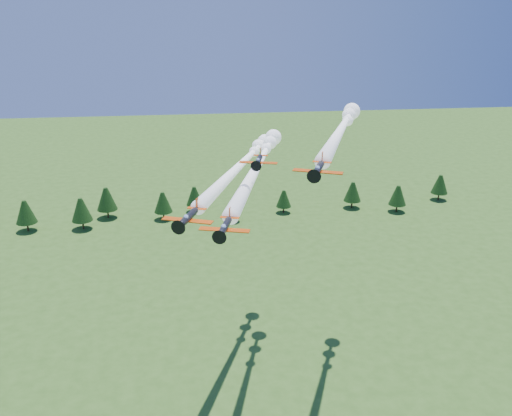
{
  "coord_description": "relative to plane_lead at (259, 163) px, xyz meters",
  "views": [
    {
      "loc": [
        -8.5,
        -84.67,
        76.59
      ],
      "look_at": [
        1.41,
        0.0,
        44.38
      ],
      "focal_mm": 40.0,
      "sensor_mm": 36.0,
      "label": 1
    }
  ],
  "objects": [
    {
      "name": "plane_lead",
      "position": [
        0.0,
        0.0,
        0.0
      ],
      "size": [
        20.2,
        58.55,
        3.7
      ],
      "rotation": [
        0.0,
        0.0,
        -0.27
      ],
      "color": "black",
      "rests_on": "ground"
    },
    {
      "name": "plane_right",
      "position": [
        16.67,
        1.08,
        6.34
      ],
      "size": [
        23.1,
        49.47,
        3.7
      ],
      "rotation": [
        0.0,
        0.0,
        -0.38
      ],
      "color": "black",
      "rests_on": "ground"
    },
    {
      "name": "plane_left",
      "position": [
        -2.55,
        9.29,
        -2.71
      ],
      "size": [
        25.22,
        55.93,
        3.7
      ],
      "rotation": [
        0.0,
        0.0,
        -0.37
      ],
      "color": "black",
      "rests_on": "ground"
    },
    {
      "name": "plane_slot",
      "position": [
        -2.02,
        -15.87,
        5.05
      ],
      "size": [
        6.48,
        7.15,
        2.27
      ],
      "rotation": [
        0.0,
        0.0,
        -0.24
      ],
      "color": "black",
      "rests_on": "ground"
    },
    {
      "name": "treeline",
      "position": [
        -13.45,
        87.72,
        -38.62
      ],
      "size": [
        180.84,
        21.04,
        11.43
      ],
      "color": "#382314",
      "rests_on": "ground"
    }
  ]
}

